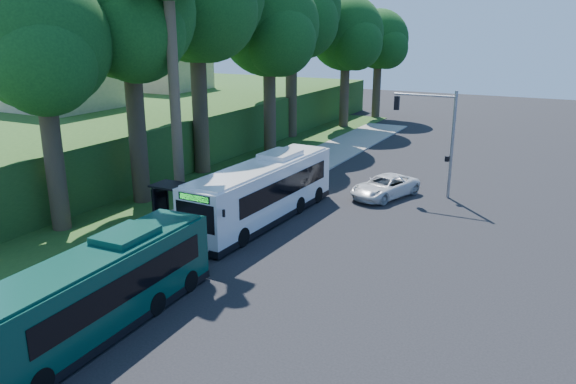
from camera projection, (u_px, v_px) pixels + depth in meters
The scene contains 17 objects.
ground at pixel (319, 233), 30.67m from camera, with size 140.00×140.00×0.00m, color black.
sidewalk at pixel (209, 213), 33.87m from camera, with size 4.50×70.00×0.12m, color gray.
red_curb at pixel (201, 241), 29.45m from camera, with size 0.25×30.00×0.13m, color maroon.
grass_verge at pixel (184, 182), 40.65m from camera, with size 8.00×70.00×0.06m, color #234719.
bus_shelter at pixel (178, 198), 30.92m from camera, with size 3.20×1.51×2.55m.
stop_sign_pole at pixel (181, 208), 28.20m from camera, with size 0.35×0.06×3.17m.
traffic_signal_pole at pixel (437, 130), 36.24m from camera, with size 4.10×0.30×7.00m.
hillside_backdrop at pixel (137, 116), 54.42m from camera, with size 24.00×60.00×8.80m.
tree_0 at pixel (130, 20), 32.93m from camera, with size 8.40×8.00×15.70m.
tree_2 at pixel (270, 31), 46.52m from camera, with size 8.82×8.40×15.12m.
tree_3 at pixel (292, 14), 53.77m from camera, with size 10.08×9.60×17.28m.
tree_4 at pixel (347, 37), 60.13m from camera, with size 8.40×8.00×14.14m.
tree_5 at pixel (379, 42), 66.72m from camera, with size 7.35×7.00×12.86m.
tree_6 at pixel (42, 50), 28.48m from camera, with size 7.56×7.20×13.74m.
white_bus at pixel (264, 190), 32.32m from camera, with size 3.07×12.44×3.68m.
teal_bus at pixel (97, 291), 20.44m from camera, with size 2.78×11.32×3.35m.
pickup at pixel (385, 187), 36.96m from camera, with size 2.40×5.20×1.44m, color silver.
Camera 1 is at (11.73, -26.30, 10.93)m, focal length 35.00 mm.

